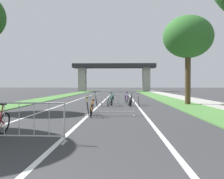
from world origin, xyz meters
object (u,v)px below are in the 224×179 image
(crowd_barrier_second, at_px, (110,105))
(bicycle_green_9, at_px, (96,101))
(bicycle_yellow_3, at_px, (88,107))
(crowd_barrier_nearest, at_px, (19,123))
(bicycle_black_6, at_px, (131,101))
(crowd_barrier_third, at_px, (118,99))
(bicycle_orange_7, at_px, (91,109))
(bicycle_teal_2, at_px, (111,101))
(bicycle_white_5, at_px, (139,100))
(bicycle_blue_0, at_px, (112,100))
(crowd_barrier_fourth, at_px, (98,95))
(bicycle_purple_4, at_px, (127,100))
(tree_right_pine_near, at_px, (188,37))

(crowd_barrier_second, xyz_separation_m, bicycle_green_9, (-1.21, 5.79, -0.14))
(bicycle_yellow_3, bearing_deg, crowd_barrier_nearest, -106.41)
(crowd_barrier_nearest, bearing_deg, bicycle_black_6, 74.28)
(crowd_barrier_third, bearing_deg, crowd_barrier_second, -92.76)
(bicycle_yellow_3, relative_size, bicycle_orange_7, 1.05)
(bicycle_green_9, bearing_deg, crowd_barrier_third, -171.56)
(bicycle_teal_2, bearing_deg, bicycle_white_5, 38.48)
(bicycle_blue_0, distance_m, bicycle_yellow_3, 6.27)
(crowd_barrier_nearest, distance_m, bicycle_orange_7, 5.91)
(bicycle_black_6, xyz_separation_m, bicycle_orange_7, (-2.08, -6.00, 0.00))
(bicycle_teal_2, relative_size, bicycle_green_9, 1.04)
(crowd_barrier_fourth, xyz_separation_m, bicycle_black_6, (2.91, -6.71, -0.17))
(bicycle_teal_2, xyz_separation_m, bicycle_orange_7, (-0.67, -6.03, -0.03))
(bicycle_blue_0, bearing_deg, bicycle_teal_2, 87.26)
(bicycle_blue_0, bearing_deg, crowd_barrier_third, 130.41)
(crowd_barrier_fourth, height_order, bicycle_purple_4, crowd_barrier_fourth)
(bicycle_yellow_3, distance_m, bicycle_white_5, 6.90)
(crowd_barrier_nearest, bearing_deg, bicycle_purple_4, 76.55)
(crowd_barrier_fourth, height_order, bicycle_yellow_3, crowd_barrier_fourth)
(crowd_barrier_fourth, xyz_separation_m, bicycle_orange_7, (0.82, -12.71, -0.16))
(bicycle_teal_2, bearing_deg, tree_right_pine_near, 27.02)
(bicycle_orange_7, bearing_deg, bicycle_yellow_3, 99.78)
(bicycle_purple_4, height_order, bicycle_green_9, bicycle_purple_4)
(bicycle_yellow_3, height_order, bicycle_orange_7, bicycle_yellow_3)
(crowd_barrier_third, xyz_separation_m, bicycle_yellow_3, (-1.45, -5.67, -0.15))
(crowd_barrier_nearest, bearing_deg, crowd_barrier_third, 79.00)
(tree_right_pine_near, xyz_separation_m, crowd_barrier_nearest, (-7.68, -13.51, -4.56))
(crowd_barrier_nearest, xyz_separation_m, bicycle_purple_4, (3.08, 12.89, -0.13))
(crowd_barrier_second, height_order, bicycle_white_5, crowd_barrier_second)
(bicycle_purple_4, xyz_separation_m, bicycle_black_6, (0.23, -1.11, -0.03))
(tree_right_pine_near, height_order, bicycle_orange_7, tree_right_pine_near)
(tree_right_pine_near, relative_size, crowd_barrier_nearest, 2.73)
(crowd_barrier_second, relative_size, bicycle_black_6, 1.45)
(crowd_barrier_second, xyz_separation_m, bicycle_white_5, (1.83, 6.72, -0.13))
(tree_right_pine_near, bearing_deg, crowd_barrier_third, -167.37)
(bicycle_yellow_3, bearing_deg, crowd_barrier_second, -31.62)
(bicycle_teal_2, relative_size, bicycle_black_6, 1.02)
(bicycle_white_5, bearing_deg, crowd_barrier_nearest, -103.45)
(bicycle_yellow_3, distance_m, bicycle_green_9, 5.29)
(bicycle_yellow_3, xyz_separation_m, bicycle_purple_4, (2.14, 6.23, 0.02))
(crowd_barrier_nearest, xyz_separation_m, bicycle_yellow_3, (0.94, 6.66, -0.15))
(crowd_barrier_second, relative_size, bicycle_teal_2, 1.43)
(crowd_barrier_nearest, relative_size, bicycle_teal_2, 1.43)
(crowd_barrier_third, xyz_separation_m, bicycle_blue_0, (-0.44, 0.52, -0.17))
(bicycle_blue_0, relative_size, bicycle_purple_4, 0.90)
(bicycle_yellow_3, relative_size, bicycle_white_5, 0.96)
(crowd_barrier_fourth, relative_size, bicycle_yellow_3, 1.45)
(crowd_barrier_third, relative_size, crowd_barrier_fourth, 1.00)
(tree_right_pine_near, height_order, crowd_barrier_nearest, tree_right_pine_near)
(bicycle_teal_2, xyz_separation_m, bicycle_yellow_3, (-0.96, -5.15, -0.01))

